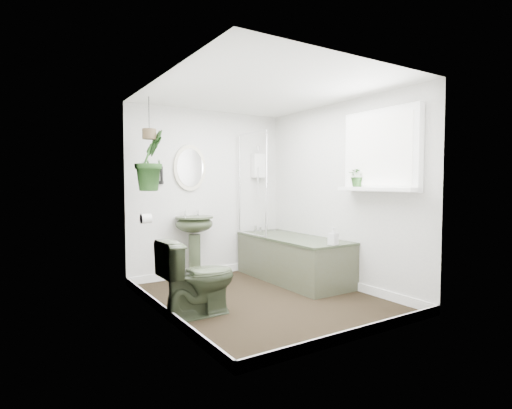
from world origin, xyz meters
TOP-DOWN VIEW (x-y plane):
  - floor at (0.00, 0.00)m, footprint 2.30×2.80m
  - ceiling at (0.00, 0.00)m, footprint 2.30×2.80m
  - wall_back at (0.00, 1.41)m, footprint 2.30×0.02m
  - wall_front at (0.00, -1.41)m, footprint 2.30×0.02m
  - wall_left at (-1.16, 0.00)m, footprint 0.02×2.80m
  - wall_right at (1.16, 0.00)m, footprint 0.02×2.80m
  - skirting at (0.00, 0.00)m, footprint 2.30×2.80m
  - bathtub at (0.80, 0.50)m, footprint 0.72×1.72m
  - bath_screen at (0.47, 0.99)m, footprint 0.04×0.72m
  - shower_box at (0.80, 1.34)m, footprint 0.20×0.10m
  - oval_mirror at (-0.29, 1.37)m, footprint 0.46×0.03m
  - wall_sconce at (-0.69, 1.36)m, footprint 0.04×0.04m
  - toilet_roll_holder at (-1.10, 0.70)m, footprint 0.11×0.11m
  - window_recess at (1.09, -0.70)m, footprint 0.08×1.00m
  - window_sill at (1.02, -0.70)m, footprint 0.18×1.00m
  - window_blinds at (1.04, -0.70)m, footprint 0.01×0.86m
  - toilet at (-0.85, -0.14)m, footprint 0.75×0.43m
  - pedestal_sink at (-0.29, 1.24)m, footprint 0.52×0.45m
  - sill_plant at (1.05, -0.40)m, footprint 0.25×0.22m
  - hanging_plant at (-0.97, 0.95)m, footprint 0.49×0.51m
  - soap_bottle at (0.78, -0.29)m, footprint 0.11×0.11m
  - hanging_pot at (-0.97, 0.95)m, footprint 0.16×0.16m

SIDE VIEW (x-z plane):
  - floor at x=0.00m, z-range -0.02..0.00m
  - skirting at x=0.00m, z-range 0.00..0.10m
  - bathtub at x=0.80m, z-range 0.00..0.58m
  - toilet at x=-0.85m, z-range 0.00..0.76m
  - pedestal_sink at x=-0.29m, z-range 0.00..0.86m
  - soap_bottle at x=0.78m, z-range 0.58..0.78m
  - toilet_roll_holder at x=-1.10m, z-range 0.84..0.96m
  - wall_back at x=0.00m, z-range 0.00..2.30m
  - wall_front at x=0.00m, z-range 0.00..2.30m
  - wall_left at x=-1.16m, z-range 0.00..2.30m
  - wall_right at x=1.16m, z-range 0.00..2.30m
  - window_sill at x=1.02m, z-range 1.21..1.25m
  - bath_screen at x=0.47m, z-range 0.58..1.98m
  - sill_plant at x=1.05m, z-range 1.25..1.51m
  - wall_sconce at x=-0.69m, z-range 1.29..1.51m
  - oval_mirror at x=-0.29m, z-range 1.19..1.81m
  - shower_box at x=0.80m, z-range 1.38..1.73m
  - hanging_plant at x=-0.97m, z-range 1.20..1.93m
  - window_recess at x=1.09m, z-range 1.20..2.10m
  - window_blinds at x=1.04m, z-range 1.27..2.03m
  - hanging_pot at x=-0.97m, z-range 1.81..1.93m
  - ceiling at x=0.00m, z-range 2.30..2.32m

